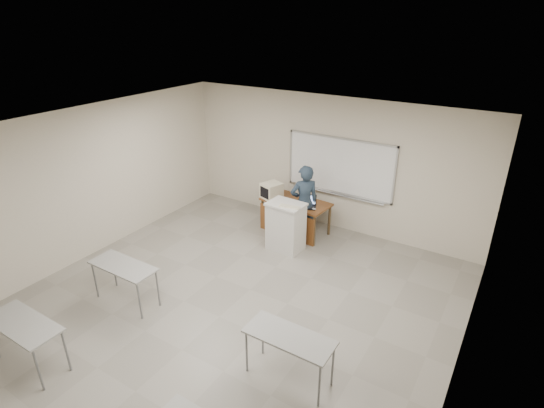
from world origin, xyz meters
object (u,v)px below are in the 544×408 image
Objects in this scene: laptop at (309,204)px; mouse at (314,209)px; instructor_desk at (293,211)px; whiteboard at (340,167)px; crt_monitor at (272,191)px; keyboard at (290,207)px; presenter at (304,203)px; podium at (286,226)px.

mouse is (0.15, -0.08, -0.04)m from laptop.
whiteboard is at bearing 53.00° from instructor_desk.
laptop is at bearing 18.74° from crt_monitor.
laptop is 0.80× the size of keyboard.
instructor_desk is at bearing -174.90° from mouse.
presenter is (-0.24, 0.00, 0.08)m from mouse.
instructor_desk is 0.60m from mouse.
laptop is (0.40, -0.01, 0.25)m from instructor_desk.
keyboard is (-0.04, -0.80, 0.25)m from laptop.
whiteboard is 5.83× the size of crt_monitor.
crt_monitor is at bearing -49.56° from presenter.
mouse is at bearing -3.72° from instructor_desk.
podium is 2.45× the size of crt_monitor.
podium is 0.56m from keyboard.
presenter reaches higher than crt_monitor.
keyboard is at bearing -90.51° from mouse.
keyboard is (-0.19, -0.72, 0.29)m from mouse.
presenter reaches higher than mouse.
keyboard is at bearing -114.78° from laptop.
instructor_desk is 0.66m from crt_monitor.
whiteboard is at bearing 74.01° from podium.
whiteboard is at bearing 46.58° from laptop.
instructor_desk is 0.89× the size of presenter.
presenter is at bearing -115.02° from whiteboard.
presenter is (0.31, -0.08, 0.29)m from instructor_desk.
laptop is 0.83m from keyboard.
whiteboard is 1.64× the size of instructor_desk.
keyboard reaches higher than podium.
whiteboard is 1.09m from laptop.
keyboard is at bearing -22.37° from crt_monitor.
keyboard is at bearing -60.55° from instructor_desk.
podium is 11.06× the size of mouse.
whiteboard is 1.82m from podium.
whiteboard is 7.60× the size of laptop.
presenter is (-0.05, 0.72, -0.21)m from keyboard.
instructor_desk is 1.45× the size of podium.
laptop reaches higher than mouse.
mouse is at bearing -100.52° from whiteboard.
instructor_desk is 3.55× the size of crt_monitor.
podium is 0.62× the size of presenter.
keyboard is (0.15, -0.12, 0.53)m from podium.
crt_monitor is 0.25× the size of presenter.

